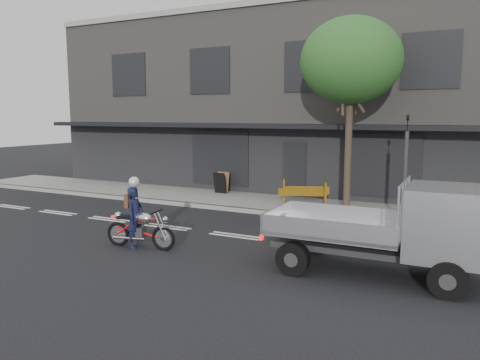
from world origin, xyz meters
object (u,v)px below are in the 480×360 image
(traffic_light_pole, at_px, (405,175))
(sandwich_board, at_px, (220,183))
(street_tree, at_px, (351,61))
(motorcycle, at_px, (140,228))
(construction_barrier, at_px, (302,193))
(flatbed_ute, at_px, (427,225))
(rider, at_px, (135,217))

(traffic_light_pole, distance_m, sandwich_board, 8.17)
(street_tree, height_order, sandwich_board, street_tree)
(street_tree, xyz_separation_m, motorcycle, (-3.88, -6.43, -4.74))
(construction_barrier, height_order, sandwich_board, construction_barrier)
(street_tree, bearing_deg, sandwich_board, 167.13)
(motorcycle, bearing_deg, construction_barrier, 64.92)
(street_tree, distance_m, traffic_light_pole, 4.23)
(traffic_light_pole, distance_m, motorcycle, 8.18)
(construction_barrier, xyz_separation_m, sandwich_board, (-4.08, 1.08, -0.03))
(motorcycle, relative_size, flatbed_ute, 0.44)
(construction_barrier, distance_m, sandwich_board, 4.22)
(traffic_light_pole, xyz_separation_m, motorcycle, (-5.88, -5.58, -1.11))
(rider, bearing_deg, flatbed_ute, -91.58)
(flatbed_ute, xyz_separation_m, construction_barrier, (-4.81, 5.98, -0.59))
(traffic_light_pole, xyz_separation_m, sandwich_board, (-7.80, 2.18, -1.05))
(construction_barrier, bearing_deg, traffic_light_pole, -16.35)
(flatbed_ute, bearing_deg, motorcycle, -175.19)
(motorcycle, bearing_deg, street_tree, 51.69)
(street_tree, xyz_separation_m, rider, (-4.03, -6.43, -4.47))
(rider, bearing_deg, motorcycle, -97.13)
(construction_barrier, bearing_deg, sandwich_board, 165.13)
(motorcycle, relative_size, sandwich_board, 2.26)
(traffic_light_pole, height_order, construction_barrier, traffic_light_pole)
(rider, bearing_deg, traffic_light_pole, -54.42)
(motorcycle, bearing_deg, flatbed_ute, -1.46)
(rider, xyz_separation_m, construction_barrier, (2.31, 6.67, -0.18))
(traffic_light_pole, relative_size, motorcycle, 1.72)
(street_tree, relative_size, rider, 4.16)
(street_tree, relative_size, flatbed_ute, 1.45)
(flatbed_ute, bearing_deg, street_tree, 117.37)
(traffic_light_pole, bearing_deg, flatbed_ute, -77.52)
(street_tree, xyz_separation_m, sandwich_board, (-5.80, 1.33, -4.68))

